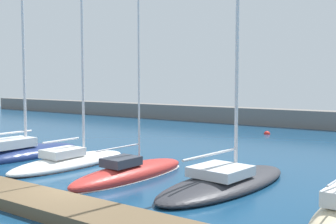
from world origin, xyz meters
The scene contains 8 objects.
ground_plane centered at (0.00, 0.00, 0.00)m, with size 120.00×120.00×0.00m, color navy.
dock_pier centered at (0.00, -1.61, 0.23)m, with size 27.52×2.22×0.47m, color brown.
breakwater_seawall centered at (0.00, 32.49, 0.94)m, with size 108.00×2.18×1.88m, color slate.
sailboat_navy_nearest centered at (-10.10, 4.66, 0.32)m, with size 3.06×8.71×14.98m.
sailboat_white_second centered at (-5.40, 4.62, 0.31)m, with size 2.68×8.46×16.82m.
sailboat_red_third centered at (-0.46, 4.30, 0.30)m, with size 2.38×8.14×16.41m.
sailboat_charcoal_fourth centered at (4.42, 5.49, 0.36)m, with size 4.07×9.70×17.04m.
mooring_buoy_red centered at (-1.43, 25.02, 0.00)m, with size 0.59×0.59×0.59m, color red.
Camera 1 is at (13.38, -11.80, 5.01)m, focal length 44.53 mm.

